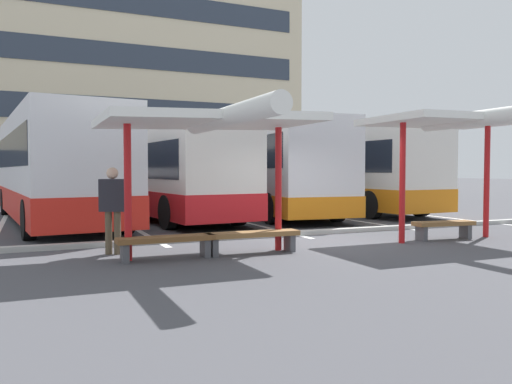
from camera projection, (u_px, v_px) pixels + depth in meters
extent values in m
plane|color=#47474C|center=(323.00, 241.00, 12.25)|extent=(160.00, 160.00, 0.00)
cube|color=beige|center=(110.00, 72.00, 44.05)|extent=(30.80, 12.57, 20.33)
cube|color=#2D3847|center=(123.00, 163.00, 38.62)|extent=(28.34, 0.08, 1.79)
cube|color=#2D3847|center=(122.00, 109.00, 38.45)|extent=(28.34, 0.08, 1.79)
cube|color=#2D3847|center=(122.00, 55.00, 38.27)|extent=(28.34, 0.08, 1.79)
cube|color=#2D3847|center=(121.00, 0.00, 38.10)|extent=(28.34, 0.08, 1.79)
cube|color=silver|center=(54.00, 167.00, 16.55)|extent=(3.77, 11.60, 3.11)
cube|color=red|center=(55.00, 202.00, 16.60)|extent=(3.81, 11.64, 0.82)
cube|color=black|center=(54.00, 151.00, 16.53)|extent=(3.70, 10.69, 1.02)
cube|color=black|center=(33.00, 159.00, 21.44)|extent=(2.28, 0.32, 1.86)
cube|color=silver|center=(60.00, 108.00, 15.24)|extent=(1.78, 2.35, 0.36)
cylinder|color=black|center=(5.00, 202.00, 19.56)|extent=(0.40, 1.03, 1.00)
cylinder|color=black|center=(71.00, 200.00, 20.75)|extent=(0.40, 1.03, 1.00)
cylinder|color=black|center=(29.00, 220.00, 12.46)|extent=(0.40, 1.03, 1.00)
cylinder|color=black|center=(126.00, 215.00, 13.65)|extent=(0.40, 1.03, 1.00)
cube|color=silver|center=(156.00, 171.00, 18.99)|extent=(3.62, 12.20, 2.83)
cube|color=red|center=(157.00, 198.00, 19.03)|extent=(3.67, 12.25, 0.78)
cube|color=black|center=(156.00, 162.00, 18.98)|extent=(3.56, 11.25, 1.10)
cube|color=black|center=(116.00, 164.00, 24.17)|extent=(2.15, 0.29, 1.70)
cube|color=silver|center=(170.00, 125.00, 17.62)|extent=(1.68, 2.33, 0.36)
cylinder|color=black|center=(99.00, 198.00, 22.32)|extent=(0.40, 1.02, 1.00)
cylinder|color=black|center=(149.00, 197.00, 23.43)|extent=(0.40, 1.02, 1.00)
cylinder|color=black|center=(168.00, 212.00, 14.65)|extent=(0.40, 1.02, 1.00)
cylinder|color=black|center=(238.00, 209.00, 15.76)|extent=(0.40, 1.02, 1.00)
cube|color=silver|center=(267.00, 167.00, 19.76)|extent=(3.32, 10.42, 3.11)
cube|color=orange|center=(267.00, 199.00, 19.82)|extent=(3.36, 10.47, 0.65)
cube|color=black|center=(267.00, 155.00, 19.74)|extent=(3.28, 9.61, 1.06)
cube|color=black|center=(230.00, 160.00, 24.56)|extent=(2.20, 0.26, 1.87)
cube|color=silver|center=(279.00, 119.00, 18.48)|extent=(1.67, 2.31, 0.36)
cylinder|color=black|center=(215.00, 197.00, 22.77)|extent=(0.38, 1.02, 1.00)
cylinder|color=black|center=(263.00, 196.00, 23.53)|extent=(0.38, 1.02, 1.00)
cylinder|color=black|center=(272.00, 208.00, 16.11)|extent=(0.38, 1.02, 1.00)
cylinder|color=black|center=(336.00, 207.00, 16.87)|extent=(0.38, 1.02, 1.00)
cube|color=silver|center=(330.00, 169.00, 22.01)|extent=(3.12, 11.62, 3.00)
cube|color=orange|center=(330.00, 194.00, 22.05)|extent=(3.16, 11.66, 0.79)
cube|color=black|center=(330.00, 159.00, 21.99)|extent=(3.10, 10.70, 1.10)
cube|color=black|center=(267.00, 162.00, 27.09)|extent=(2.21, 0.20, 1.80)
cube|color=silver|center=(351.00, 127.00, 20.65)|extent=(1.62, 2.28, 0.36)
cylinder|color=black|center=(262.00, 195.00, 25.24)|extent=(0.35, 1.01, 1.00)
cylinder|color=black|center=(301.00, 194.00, 26.28)|extent=(0.35, 1.01, 1.00)
cylinder|color=black|center=(371.00, 205.00, 17.84)|extent=(0.35, 1.01, 1.00)
cylinder|color=black|center=(421.00, 203.00, 18.88)|extent=(0.35, 1.01, 1.00)
cube|color=white|center=(2.00, 224.00, 16.15)|extent=(0.16, 14.00, 0.01)
cube|color=white|center=(119.00, 220.00, 17.62)|extent=(0.16, 14.00, 0.01)
cube|color=white|center=(218.00, 216.00, 19.09)|extent=(0.16, 14.00, 0.01)
cube|color=white|center=(303.00, 213.00, 20.56)|extent=(0.16, 14.00, 0.01)
cube|color=white|center=(377.00, 210.00, 22.03)|extent=(0.16, 14.00, 0.01)
cylinder|color=red|center=(128.00, 192.00, 9.57)|extent=(0.14, 0.14, 2.61)
cylinder|color=red|center=(278.00, 189.00, 10.85)|extent=(0.14, 0.14, 2.61)
cube|color=white|center=(208.00, 121.00, 10.15)|extent=(4.16, 2.72, 0.26)
cylinder|color=white|center=(229.00, 116.00, 9.05)|extent=(0.36, 4.15, 0.36)
cube|color=brown|center=(166.00, 239.00, 9.71)|extent=(1.86, 0.43, 0.10)
cube|color=#4C4C51|center=(125.00, 253.00, 9.40)|extent=(0.12, 0.34, 0.35)
cube|color=#4C4C51|center=(205.00, 248.00, 10.04)|extent=(0.12, 0.34, 0.35)
cube|color=brown|center=(253.00, 234.00, 10.45)|extent=(2.00, 0.47, 0.10)
cube|color=#4C4C51|center=(213.00, 247.00, 10.13)|extent=(0.13, 0.34, 0.35)
cube|color=#4C4C51|center=(290.00, 243.00, 10.78)|extent=(0.13, 0.34, 0.35)
cylinder|color=red|center=(402.00, 183.00, 11.90)|extent=(0.14, 0.14, 2.83)
cylinder|color=red|center=(487.00, 182.00, 12.98)|extent=(0.14, 0.14, 2.83)
cube|color=white|center=(447.00, 121.00, 12.38)|extent=(3.69, 2.51, 0.20)
cylinder|color=white|center=(484.00, 118.00, 11.37)|extent=(0.36, 3.69, 0.36)
cube|color=brown|center=(444.00, 223.00, 12.54)|extent=(1.63, 0.58, 0.10)
cube|color=#4C4C51|center=(421.00, 233.00, 12.35)|extent=(0.15, 0.35, 0.35)
cube|color=#4C4C51|center=(465.00, 232.00, 12.75)|extent=(0.15, 0.35, 0.35)
cube|color=#ADADA8|center=(299.00, 233.00, 13.35)|extent=(44.00, 0.24, 0.12)
cylinder|color=brown|center=(117.00, 233.00, 10.33)|extent=(0.14, 0.14, 0.87)
cylinder|color=brown|center=(109.00, 233.00, 10.33)|extent=(0.14, 0.14, 0.87)
cube|color=#26262D|center=(113.00, 195.00, 10.30)|extent=(0.55, 0.40, 0.65)
sphere|color=beige|center=(112.00, 173.00, 10.28)|extent=(0.24, 0.24, 0.24)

